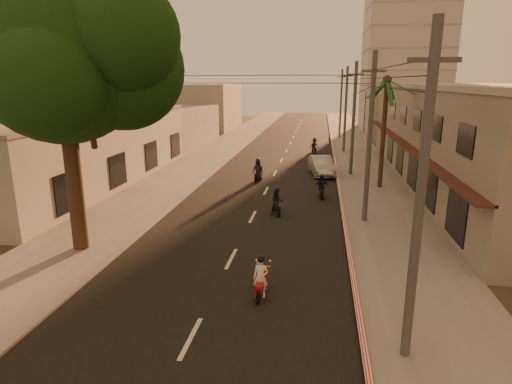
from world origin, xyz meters
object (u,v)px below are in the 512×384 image
palm_tree (387,86)px  scooter_far_a (258,171)px  scooter_red (261,279)px  parked_car (322,166)px  scooter_mid_a (277,202)px  scooter_mid_b (321,187)px  broadleaf_tree (72,57)px  scooter_far_b (314,146)px

palm_tree → scooter_far_a: bearing=174.6°
scooter_red → palm_tree: bearing=72.0°
scooter_red → parked_car: 21.18m
scooter_mid_a → scooter_mid_b: (2.53, 4.00, -0.02)m
broadleaf_tree → scooter_mid_a: size_ratio=7.41×
scooter_mid_a → scooter_mid_b: scooter_mid_a is taller
scooter_mid_a → scooter_far_a: 8.52m
scooter_red → scooter_mid_a: 9.77m
scooter_far_a → scooter_far_b: (4.04, 13.83, -0.04)m
broadleaf_tree → scooter_red: broadleaf_tree is taller
broadleaf_tree → scooter_mid_b: bearing=45.2°
scooter_red → broadleaf_tree: bearing=160.9°
parked_car → scooter_far_a: bearing=-157.1°
palm_tree → scooter_mid_b: size_ratio=4.97×
scooter_red → scooter_far_a: scooter_far_a is taller
scooter_red → scooter_far_b: scooter_far_b is taller
scooter_mid_b → scooter_far_a: 6.40m
scooter_mid_b → parked_car: (-0.00, 7.31, 0.03)m
scooter_far_a → parked_car: scooter_far_a is taller
broadleaf_tree → scooter_far_b: size_ratio=7.20×
scooter_red → scooter_far_a: (-2.72, 17.96, 0.12)m
scooter_red → parked_car: size_ratio=0.34×
palm_tree → scooter_red: palm_tree is taller
broadleaf_tree → scooter_mid_a: broadleaf_tree is taller
scooter_red → parked_car: bearing=86.5°
broadleaf_tree → scooter_far_a: broadleaf_tree is taller
scooter_mid_b → parked_car: 7.31m
scooter_red → scooter_far_b: (1.32, 31.80, 0.08)m
scooter_red → scooter_mid_a: bearing=94.6°
palm_tree → parked_car: size_ratio=1.70×
scooter_far_b → scooter_mid_b: bearing=-101.5°
palm_tree → scooter_mid_a: palm_tree is taller
scooter_red → scooter_mid_b: bearing=83.4°
palm_tree → scooter_far_b: palm_tree is taller
scooter_far_b → scooter_red: bearing=-106.4°
palm_tree → scooter_far_b: (-4.95, 14.69, -6.38)m
broadleaf_tree → scooter_red: (8.34, -3.25, -7.78)m
scooter_far_a → scooter_far_b: bearing=79.6°
scooter_red → scooter_mid_a: scooter_mid_a is taller
broadleaf_tree → scooter_far_a: bearing=69.1°
broadleaf_tree → scooter_far_b: 31.11m
scooter_red → scooter_mid_b: scooter_mid_b is taller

